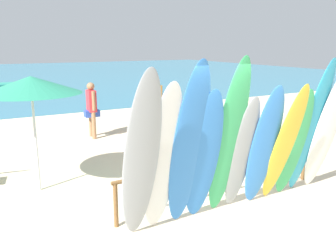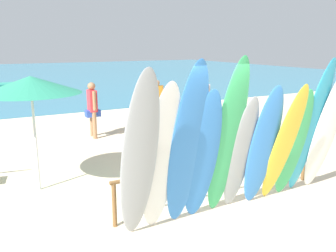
{
  "view_description": "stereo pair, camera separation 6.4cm",
  "coord_description": "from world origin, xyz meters",
  "px_view_note": "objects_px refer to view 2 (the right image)",
  "views": [
    {
      "loc": [
        -3.73,
        -4.78,
        2.78
      ],
      "look_at": [
        0.0,
        2.13,
        0.94
      ],
      "focal_mm": 37.7,
      "sensor_mm": 36.0,
      "label": 1
    },
    {
      "loc": [
        -3.68,
        -4.81,
        2.78
      ],
      "look_at": [
        0.0,
        2.13,
        0.94
      ],
      "focal_mm": 37.7,
      "sensor_mm": 36.0,
      "label": 2
    }
  ],
  "objects_px": {
    "beachgoer_midbeach": "(150,109)",
    "beach_umbrella": "(31,85)",
    "surfboard_white_1": "(161,160)",
    "surfboard_blue_2": "(187,147)",
    "surfboard_grey_5": "(241,154)",
    "surfboard_blue_6": "(263,148)",
    "beachgoer_near_rack": "(92,106)",
    "surfboard_teal_9": "(311,128)",
    "surfboard_rack": "(224,168)",
    "surfboard_blue_3": "(202,157)",
    "distant_boat": "(6,85)",
    "surfboard_green_4": "(227,139)",
    "beachgoer_by_water": "(157,98)",
    "surfboard_grey_0": "(139,160)",
    "surfboard_green_8": "(294,144)",
    "beachgoer_strolling": "(206,96)",
    "surfboard_yellow_7": "(284,145)",
    "surfboard_white_10": "(326,131)"
  },
  "relations": [
    {
      "from": "surfboard_white_10",
      "to": "beachgoer_by_water",
      "type": "xyz_separation_m",
      "value": [
        -0.05,
        7.05,
        -0.32
      ]
    },
    {
      "from": "surfboard_yellow_7",
      "to": "beach_umbrella",
      "type": "distance_m",
      "value": 4.64
    },
    {
      "from": "beachgoer_midbeach",
      "to": "beach_umbrella",
      "type": "height_order",
      "value": "beach_umbrella"
    },
    {
      "from": "surfboard_yellow_7",
      "to": "distant_boat",
      "type": "xyz_separation_m",
      "value": [
        -3.04,
        21.3,
        -0.94
      ]
    },
    {
      "from": "beachgoer_near_rack",
      "to": "beachgoer_midbeach",
      "type": "distance_m",
      "value": 1.86
    },
    {
      "from": "surfboard_white_10",
      "to": "beachgoer_midbeach",
      "type": "height_order",
      "value": "surfboard_white_10"
    },
    {
      "from": "beachgoer_midbeach",
      "to": "beach_umbrella",
      "type": "relative_size",
      "value": 0.77
    },
    {
      "from": "surfboard_grey_5",
      "to": "surfboard_blue_6",
      "type": "xyz_separation_m",
      "value": [
        0.39,
        -0.09,
        0.08
      ]
    },
    {
      "from": "surfboard_rack",
      "to": "surfboard_grey_0",
      "type": "bearing_deg",
      "value": -161.05
    },
    {
      "from": "beachgoer_near_rack",
      "to": "surfboard_white_1",
      "type": "bearing_deg",
      "value": 175.47
    },
    {
      "from": "surfboard_green_8",
      "to": "beachgoer_midbeach",
      "type": "bearing_deg",
      "value": 99.23
    },
    {
      "from": "beachgoer_by_water",
      "to": "surfboard_white_1",
      "type": "bearing_deg",
      "value": 54.27
    },
    {
      "from": "surfboard_grey_0",
      "to": "surfboard_teal_9",
      "type": "height_order",
      "value": "surfboard_teal_9"
    },
    {
      "from": "surfboard_blue_2",
      "to": "surfboard_grey_5",
      "type": "distance_m",
      "value": 1.14
    },
    {
      "from": "surfboard_blue_2",
      "to": "beachgoer_midbeach",
      "type": "relative_size",
      "value": 1.57
    },
    {
      "from": "surfboard_grey_0",
      "to": "surfboard_grey_5",
      "type": "relative_size",
      "value": 1.27
    },
    {
      "from": "surfboard_green_8",
      "to": "beachgoer_by_water",
      "type": "relative_size",
      "value": 1.38
    },
    {
      "from": "surfboard_white_10",
      "to": "beachgoer_midbeach",
      "type": "distance_m",
      "value": 4.85
    },
    {
      "from": "surfboard_white_10",
      "to": "beachgoer_strolling",
      "type": "bearing_deg",
      "value": 78.64
    },
    {
      "from": "surfboard_green_8",
      "to": "beachgoer_strolling",
      "type": "distance_m",
      "value": 7.06
    },
    {
      "from": "surfboard_green_4",
      "to": "beachgoer_by_water",
      "type": "relative_size",
      "value": 1.77
    },
    {
      "from": "beachgoer_near_rack",
      "to": "beach_umbrella",
      "type": "xyz_separation_m",
      "value": [
        -2.07,
        -3.37,
        1.08
      ]
    },
    {
      "from": "surfboard_yellow_7",
      "to": "beachgoer_by_water",
      "type": "bearing_deg",
      "value": 81.38
    },
    {
      "from": "surfboard_white_1",
      "to": "beachgoer_midbeach",
      "type": "relative_size",
      "value": 1.4
    },
    {
      "from": "surfboard_green_8",
      "to": "distant_boat",
      "type": "relative_size",
      "value": 0.5
    },
    {
      "from": "beachgoer_midbeach",
      "to": "surfboard_white_1",
      "type": "bearing_deg",
      "value": 169.12
    },
    {
      "from": "surfboard_blue_3",
      "to": "beach_umbrella",
      "type": "distance_m",
      "value": 3.44
    },
    {
      "from": "beachgoer_midbeach",
      "to": "distant_boat",
      "type": "distance_m",
      "value": 16.87
    },
    {
      "from": "surfboard_green_8",
      "to": "surfboard_rack",
      "type": "bearing_deg",
      "value": 156.7
    },
    {
      "from": "surfboard_blue_6",
      "to": "surfboard_white_10",
      "type": "xyz_separation_m",
      "value": [
        1.53,
        -0.01,
        0.12
      ]
    },
    {
      "from": "surfboard_rack",
      "to": "surfboard_blue_3",
      "type": "xyz_separation_m",
      "value": [
        -0.81,
        -0.52,
        0.47
      ]
    },
    {
      "from": "surfboard_grey_5",
      "to": "beach_umbrella",
      "type": "distance_m",
      "value": 3.95
    },
    {
      "from": "surfboard_grey_0",
      "to": "surfboard_yellow_7",
      "type": "bearing_deg",
      "value": 2.69
    },
    {
      "from": "surfboard_yellow_7",
      "to": "beach_umbrella",
      "type": "bearing_deg",
      "value": 143.88
    },
    {
      "from": "surfboard_grey_5",
      "to": "surfboard_teal_9",
      "type": "distance_m",
      "value": 1.58
    },
    {
      "from": "surfboard_grey_0",
      "to": "beachgoer_strolling",
      "type": "xyz_separation_m",
      "value": [
        5.61,
        6.73,
        -0.38
      ]
    },
    {
      "from": "surfboard_green_4",
      "to": "surfboard_yellow_7",
      "type": "relative_size",
      "value": 1.18
    },
    {
      "from": "surfboard_teal_9",
      "to": "beach_umbrella",
      "type": "height_order",
      "value": "surfboard_teal_9"
    },
    {
      "from": "beachgoer_strolling",
      "to": "beachgoer_near_rack",
      "type": "bearing_deg",
      "value": -64.95
    },
    {
      "from": "surfboard_blue_2",
      "to": "surfboard_grey_5",
      "type": "xyz_separation_m",
      "value": [
        1.1,
        0.1,
        -0.3
      ]
    },
    {
      "from": "surfboard_white_1",
      "to": "beach_umbrella",
      "type": "bearing_deg",
      "value": 113.61
    },
    {
      "from": "surfboard_green_4",
      "to": "distant_boat",
      "type": "relative_size",
      "value": 0.64
    },
    {
      "from": "surfboard_grey_5",
      "to": "surfboard_green_8",
      "type": "xyz_separation_m",
      "value": [
        1.17,
        -0.03,
        0.02
      ]
    },
    {
      "from": "surfboard_blue_2",
      "to": "surfboard_blue_6",
      "type": "height_order",
      "value": "surfboard_blue_2"
    },
    {
      "from": "surfboard_blue_6",
      "to": "beachgoer_midbeach",
      "type": "height_order",
      "value": "surfboard_blue_6"
    },
    {
      "from": "surfboard_white_1",
      "to": "surfboard_blue_6",
      "type": "bearing_deg",
      "value": -4.91
    },
    {
      "from": "beach_umbrella",
      "to": "distant_boat",
      "type": "relative_size",
      "value": 0.53
    },
    {
      "from": "surfboard_green_8",
      "to": "beach_umbrella",
      "type": "distance_m",
      "value": 4.88
    },
    {
      "from": "surfboard_rack",
      "to": "surfboard_teal_9",
      "type": "xyz_separation_m",
      "value": [
        1.53,
        -0.53,
        0.67
      ]
    },
    {
      "from": "surfboard_blue_6",
      "to": "beachgoer_near_rack",
      "type": "height_order",
      "value": "surfboard_blue_6"
    }
  ]
}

